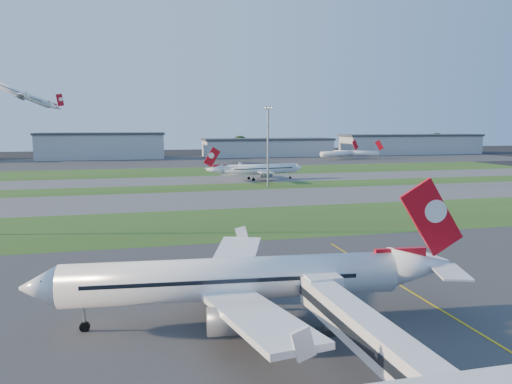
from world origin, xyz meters
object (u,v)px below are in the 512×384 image
object	(u,v)px
airliner_taxiing	(259,169)
mini_jet_near	(339,154)
light_mast_centre	(268,141)
mini_jet_far	(357,153)
jet_bridge	(379,343)
airliner_parked	(236,280)

from	to	relation	value
airliner_taxiing	mini_jet_near	world-z (taller)	airliner_taxiing
mini_jet_near	light_mast_centre	xyz separation A→B (m)	(-72.59, -111.30, 11.53)
mini_jet_near	mini_jet_far	world-z (taller)	same
airliner_taxiing	mini_jet_far	world-z (taller)	airliner_taxiing
jet_bridge	airliner_taxiing	size ratio (longest dim) A/B	0.77
airliner_parked	mini_jet_far	distance (m)	250.24
mini_jet_far	light_mast_centre	xyz separation A→B (m)	(-84.70, -113.75, 11.53)
airliner_taxiing	light_mast_centre	world-z (taller)	light_mast_centre
jet_bridge	mini_jet_far	size ratio (longest dim) A/B	1.02
mini_jet_far	mini_jet_near	bearing A→B (deg)	-141.73
mini_jet_near	light_mast_centre	size ratio (longest dim) A/B	1.06
jet_bridge	mini_jet_near	size ratio (longest dim) A/B	0.98
mini_jet_far	light_mast_centre	bearing A→B (deg)	-99.82
jet_bridge	light_mast_centre	size ratio (longest dim) A/B	1.04
mini_jet_far	light_mast_centre	size ratio (longest dim) A/B	1.02
light_mast_centre	jet_bridge	bearing A→B (deg)	-101.38
jet_bridge	mini_jet_near	bearing A→B (deg)	67.45
airliner_taxiing	mini_jet_far	distance (m)	125.43
jet_bridge	airliner_taxiing	xyz separation A→B (m)	(26.69, 142.78, -0.16)
light_mast_centre	airliner_taxiing	bearing A→B (deg)	84.51
airliner_parked	light_mast_centre	xyz separation A→B (m)	(32.51, 107.34, 10.22)
airliner_taxiing	mini_jet_near	distance (m)	115.84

